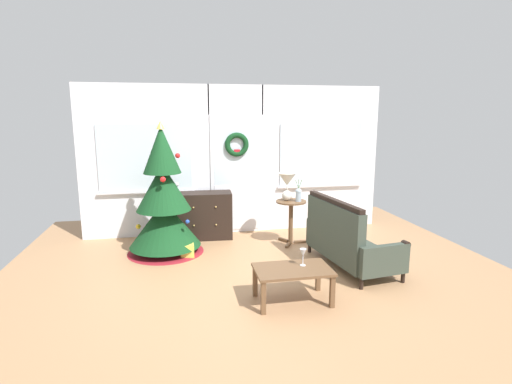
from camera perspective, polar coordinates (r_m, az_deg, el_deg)
The scene contains 11 objects.
ground_plane at distance 5.31m, azimuth 0.63°, elevation -11.80°, with size 6.76×6.76×0.00m, color #AD7F56.
back_wall_with_door at distance 6.99m, azimuth -2.83°, elevation 4.60°, with size 5.20×0.19×2.55m.
christmas_tree at distance 6.12m, azimuth -12.94°, elevation -1.87°, with size 1.14×1.14×1.97m.
dresser_cabinet at distance 6.80m, azimuth -7.29°, elevation -3.30°, with size 0.92×0.48×0.78m.
settee_sofa at distance 5.61m, azimuth 12.60°, elevation -6.73°, with size 0.89×1.58×0.96m.
side_table at distance 6.44m, azimuth 4.98°, elevation -3.05°, with size 0.50×0.48×0.71m.
table_lamp at distance 6.36m, azimuth 4.43°, elevation 1.30°, with size 0.28×0.28×0.44m.
flower_vase at distance 6.34m, azimuth 6.04°, elevation -0.30°, with size 0.11×0.10×0.35m.
coffee_table at distance 4.53m, azimuth 5.23°, elevation -11.41°, with size 0.84×0.52×0.39m.
wine_glass at distance 4.55m, azimuth 6.69°, elevation -8.65°, with size 0.08×0.08×0.20m.
gift_box at distance 6.02m, azimuth -9.73°, elevation -8.19°, with size 0.19×0.17×0.19m, color #D8C64C.
Camera 1 is at (-1.00, -4.79, 2.05)m, focal length 28.18 mm.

